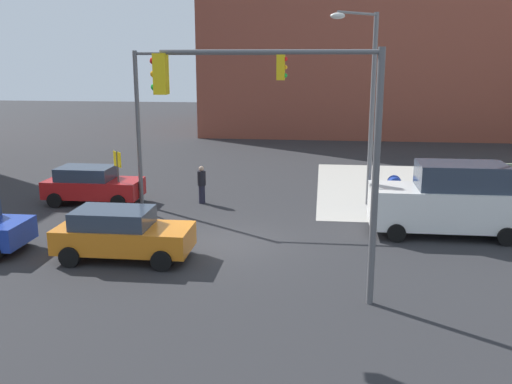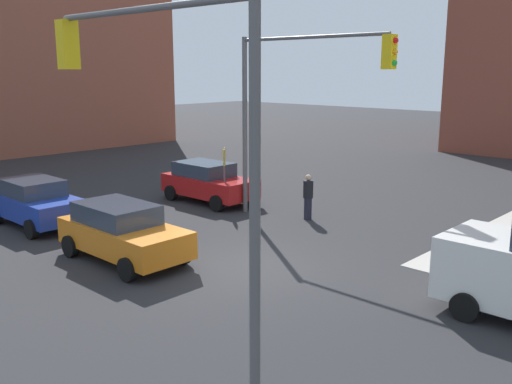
# 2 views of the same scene
# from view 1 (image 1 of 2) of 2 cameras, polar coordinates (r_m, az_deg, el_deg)

# --- Properties ---
(ground_plane) EXTENTS (120.00, 120.00, 0.00)m
(ground_plane) POSITION_cam_1_polar(r_m,az_deg,el_deg) (19.83, -2.85, -5.05)
(ground_plane) COLOR #28282B
(sidewalk_corner) EXTENTS (12.00, 12.00, 0.01)m
(sidewalk_corner) POSITION_cam_1_polar(r_m,az_deg,el_deg) (28.85, 18.19, 0.19)
(sidewalk_corner) COLOR #ADA89E
(sidewalk_corner) RESTS_ON ground
(building_warehouse_north) EXTENTS (32.00, 18.00, 14.66)m
(building_warehouse_north) POSITION_cam_1_polar(r_m,az_deg,el_deg) (52.93, 13.94, 14.20)
(building_warehouse_north) COLOR brown
(building_warehouse_north) RESTS_ON ground
(traffic_signal_nw_corner) EXTENTS (6.31, 0.36, 6.50)m
(traffic_signal_nw_corner) POSITION_cam_1_polar(r_m,az_deg,el_deg) (23.68, -6.15, 9.49)
(traffic_signal_nw_corner) COLOR #59595B
(traffic_signal_nw_corner) RESTS_ON ground
(traffic_signal_se_corner) EXTENTS (5.72, 0.36, 6.50)m
(traffic_signal_se_corner) POSITION_cam_1_polar(r_m,az_deg,el_deg) (14.16, 3.21, 6.78)
(traffic_signal_se_corner) COLOR #59595B
(traffic_signal_se_corner) RESTS_ON ground
(street_lamp_corner) EXTENTS (1.97, 2.08, 8.00)m
(street_lamp_corner) POSITION_cam_1_polar(r_m,az_deg,el_deg) (24.18, 11.07, 9.45)
(street_lamp_corner) COLOR slate
(street_lamp_corner) RESTS_ON ground
(warning_sign_two_way) EXTENTS (0.48, 0.48, 2.40)m
(warning_sign_two_way) POSITION_cam_1_polar(r_m,az_deg,el_deg) (24.80, -13.65, 2.27)
(warning_sign_two_way) COLOR #4C4C4C
(warning_sign_two_way) RESTS_ON ground
(mailbox_blue) EXTENTS (0.56, 0.64, 1.43)m
(mailbox_blue) POSITION_cam_1_polar(r_m,az_deg,el_deg) (24.37, 13.66, -0.03)
(mailbox_blue) COLOR navy
(mailbox_blue) RESTS_ON ground
(sedan_red) EXTENTS (4.10, 2.02, 1.62)m
(sedan_red) POSITION_cam_1_polar(r_m,az_deg,el_deg) (25.77, -16.08, 0.72)
(sedan_red) COLOR #B21919
(sedan_red) RESTS_ON ground
(sedan_orange) EXTENTS (4.23, 2.02, 1.62)m
(sedan_orange) POSITION_cam_1_polar(r_m,az_deg,el_deg) (18.50, -13.29, -4.03)
(sedan_orange) COLOR orange
(sedan_orange) RESTS_ON ground
(van_white_delivery) EXTENTS (5.40, 2.32, 2.62)m
(van_white_delivery) POSITION_cam_1_polar(r_m,az_deg,el_deg) (21.44, 18.81, -0.78)
(van_white_delivery) COLOR white
(van_white_delivery) RESTS_ON ground
(pedestrian_crossing) EXTENTS (0.36, 0.36, 1.66)m
(pedestrian_crossing) POSITION_cam_1_polar(r_m,az_deg,el_deg) (24.89, -5.45, 0.80)
(pedestrian_crossing) COLOR black
(pedestrian_crossing) RESTS_ON ground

